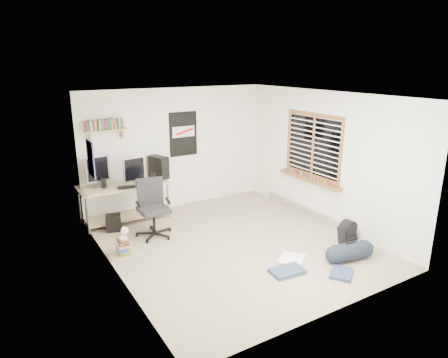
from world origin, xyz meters
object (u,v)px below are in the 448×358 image
duffel_bag (350,252)px  book_stack (122,246)px  backpack (347,236)px  office_chair (153,210)px  desk (125,203)px

duffel_bag → book_stack: 3.60m
backpack → book_stack: bearing=151.5°
duffel_bag → office_chair: bearing=142.0°
desk → office_chair: size_ratio=1.62×
backpack → duffel_bag: bearing=-134.2°
desk → backpack: size_ratio=4.48×
desk → duffel_bag: bearing=-78.0°
backpack → book_stack: 3.70m
backpack → desk: bearing=130.9°
office_chair → book_stack: 0.89m
backpack → book_stack: backpack is taller
office_chair → backpack: 3.34m
office_chair → duffel_bag: office_chair is taller
office_chair → duffel_bag: size_ratio=1.81×
backpack → book_stack: size_ratio=0.90×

